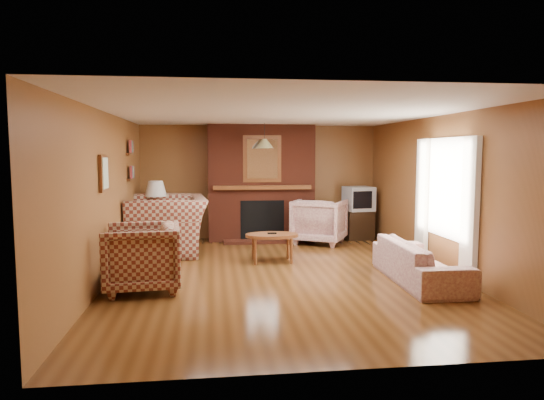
{
  "coord_description": "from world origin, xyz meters",
  "views": [
    {
      "loc": [
        -1.01,
        -7.07,
        1.83
      ],
      "look_at": [
        -0.06,
        0.6,
        1.07
      ],
      "focal_mm": 32.0,
      "sensor_mm": 36.0,
      "label": 1
    }
  ],
  "objects": [
    {
      "name": "plaid_armchair",
      "position": [
        -1.95,
        -0.6,
        0.45
      ],
      "size": [
        1.06,
        1.04,
        0.89
      ],
      "primitive_type": "imported",
      "rotation": [
        0.0,
        0.0,
        -1.48
      ],
      "color": "#5F2218",
      "rests_on": "floor"
    },
    {
      "name": "ceiling",
      "position": [
        0.0,
        0.0,
        2.4
      ],
      "size": [
        6.5,
        6.5,
        0.0
      ],
      "primitive_type": "plane",
      "rotation": [
        3.14,
        0.0,
        0.0
      ],
      "color": "silver",
      "rests_on": "wall_back"
    },
    {
      "name": "plaid_loveseat",
      "position": [
        -1.85,
        1.82,
        0.52
      ],
      "size": [
        1.55,
        1.73,
        1.04
      ],
      "primitive_type": "imported",
      "rotation": [
        0.0,
        0.0,
        -1.47
      ],
      "color": "#5F2218",
      "rests_on": "floor"
    },
    {
      "name": "tv_stand",
      "position": [
        2.05,
        2.8,
        0.3
      ],
      "size": [
        0.59,
        0.54,
        0.61
      ],
      "primitive_type": "cube",
      "rotation": [
        0.0,
        0.0,
        0.06
      ],
      "color": "black",
      "rests_on": "floor"
    },
    {
      "name": "wall_back",
      "position": [
        0.0,
        3.25,
        1.2
      ],
      "size": [
        6.5,
        0.0,
        6.5
      ],
      "primitive_type": "plane",
      "rotation": [
        1.57,
        0.0,
        0.0
      ],
      "color": "brown",
      "rests_on": "floor"
    },
    {
      "name": "side_table",
      "position": [
        -2.1,
        2.45,
        0.29
      ],
      "size": [
        0.46,
        0.46,
        0.59
      ],
      "primitive_type": "cube",
      "rotation": [
        0.0,
        0.0,
        -0.06
      ],
      "color": "#623017",
      "rests_on": "floor"
    },
    {
      "name": "floral_sofa",
      "position": [
        1.9,
        -0.63,
        0.29
      ],
      "size": [
        0.82,
        1.99,
        0.57
      ],
      "primitive_type": "imported",
      "rotation": [
        0.0,
        0.0,
        1.54
      ],
      "color": "beige",
      "rests_on": "floor"
    },
    {
      "name": "crt_tv",
      "position": [
        2.05,
        2.79,
        0.86
      ],
      "size": [
        0.63,
        0.62,
        0.51
      ],
      "color": "#B2B4BA",
      "rests_on": "tv_stand"
    },
    {
      "name": "coffee_table",
      "position": [
        -0.03,
        0.85,
        0.42
      ],
      "size": [
        0.89,
        0.55,
        0.5
      ],
      "color": "#623017",
      "rests_on": "floor"
    },
    {
      "name": "botanical_print",
      "position": [
        -2.47,
        -0.3,
        1.55
      ],
      "size": [
        0.05,
        0.4,
        0.5
      ],
      "color": "#623017",
      "rests_on": "wall_left"
    },
    {
      "name": "wall_left",
      "position": [
        -2.5,
        0.0,
        1.2
      ],
      "size": [
        0.0,
        6.5,
        6.5
      ],
      "primitive_type": "plane",
      "rotation": [
        1.57,
        0.0,
        1.57
      ],
      "color": "brown",
      "rests_on": "floor"
    },
    {
      "name": "fireplace",
      "position": [
        0.0,
        2.98,
        1.18
      ],
      "size": [
        2.2,
        0.82,
        2.4
      ],
      "color": "#582113",
      "rests_on": "floor"
    },
    {
      "name": "wall_right",
      "position": [
        2.5,
        0.0,
        1.2
      ],
      "size": [
        0.0,
        6.5,
        6.5
      ],
      "primitive_type": "plane",
      "rotation": [
        1.57,
        0.0,
        -1.57
      ],
      "color": "brown",
      "rests_on": "floor"
    },
    {
      "name": "bookshelf",
      "position": [
        -2.44,
        1.9,
        1.67
      ],
      "size": [
        0.09,
        0.55,
        0.71
      ],
      "color": "#623017",
      "rests_on": "wall_left"
    },
    {
      "name": "floor",
      "position": [
        0.0,
        0.0,
        0.0
      ],
      "size": [
        6.5,
        6.5,
        0.0
      ],
      "primitive_type": "plane",
      "color": "#4D2B10",
      "rests_on": "ground"
    },
    {
      "name": "floral_armchair",
      "position": [
        1.13,
        2.44,
        0.45
      ],
      "size": [
        1.32,
        1.33,
        0.9
      ],
      "primitive_type": "imported",
      "rotation": [
        0.0,
        0.0,
        2.65
      ],
      "color": "beige",
      "rests_on": "floor"
    },
    {
      "name": "window_right",
      "position": [
        2.45,
        -0.2,
        1.13
      ],
      "size": [
        0.1,
        1.85,
        2.0
      ],
      "color": "#ECE4C8",
      "rests_on": "wall_right"
    },
    {
      "name": "table_lamp",
      "position": [
        -2.1,
        2.45,
        0.97
      ],
      "size": [
        0.42,
        0.42,
        0.7
      ],
      "color": "white",
      "rests_on": "side_table"
    },
    {
      "name": "pendant_light",
      "position": [
        0.0,
        2.3,
        2.0
      ],
      "size": [
        0.36,
        0.36,
        0.48
      ],
      "color": "black",
      "rests_on": "ceiling"
    },
    {
      "name": "wall_front",
      "position": [
        0.0,
        -3.25,
        1.2
      ],
      "size": [
        6.5,
        0.0,
        6.5
      ],
      "primitive_type": "plane",
      "rotation": [
        -1.57,
        0.0,
        0.0
      ],
      "color": "brown",
      "rests_on": "floor"
    }
  ]
}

